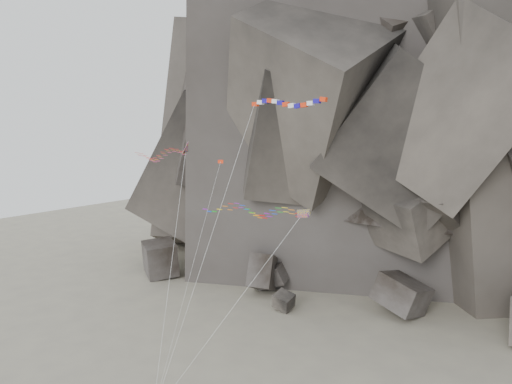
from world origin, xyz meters
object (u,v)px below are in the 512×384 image
Objects in this scene: delta_kite at (158,155)px; parafoil_kite at (247,210)px; banner_kite at (285,106)px; pennant_kite at (207,210)px.

parafoil_kite is (10.62, 2.59, -5.65)m from delta_kite.
banner_kite is (15.99, 1.31, 5.04)m from delta_kite.
parafoil_kite is at bearing -4.22° from delta_kite.
pennant_kite is at bearing -164.67° from parafoil_kite.
parafoil_kite is at bearing 168.09° from banner_kite.
delta_kite is 8.81m from pennant_kite.
delta_kite is at bearing -173.86° from banner_kite.
pennant_kite is (-4.07, -1.80, -0.19)m from parafoil_kite.
delta_kite reaches higher than pennant_kite.
pennant_kite is (-9.44, -0.52, -10.88)m from banner_kite.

